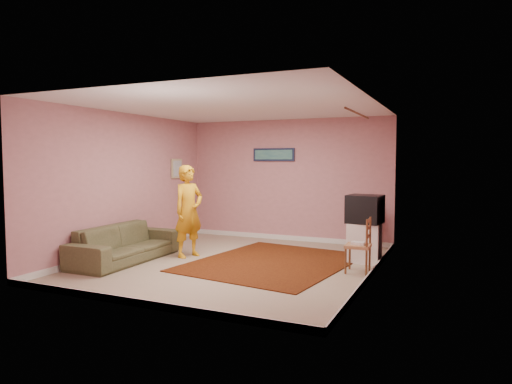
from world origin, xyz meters
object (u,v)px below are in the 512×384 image
at_px(chair_b, 358,239).
at_px(person, 189,211).
at_px(crt_tv, 365,209).
at_px(chair_a, 367,221).
at_px(sofa, 125,243).
at_px(tv_cabinet, 364,242).

distance_m(chair_b, person, 3.02).
xyz_separation_m(crt_tv, person, (-2.95, -0.86, -0.08)).
bearing_deg(chair_a, person, -153.56).
xyz_separation_m(crt_tv, chair_b, (0.06, -0.78, -0.39)).
distance_m(crt_tv, chair_b, 0.87).
bearing_deg(chair_a, chair_b, -93.07).
relative_size(chair_b, person, 0.28).
height_order(chair_a, sofa, chair_a).
distance_m(tv_cabinet, person, 3.12).
height_order(chair_a, chair_b, chair_a).
height_order(chair_b, person, person).
relative_size(chair_a, person, 0.30).
bearing_deg(chair_a, crt_tv, -91.26).
bearing_deg(chair_b, crt_tv, -177.73).
bearing_deg(crt_tv, chair_a, 105.32).
relative_size(tv_cabinet, chair_b, 1.44).
bearing_deg(chair_a, sofa, -151.75).
xyz_separation_m(crt_tv, chair_a, (-0.18, 1.18, -0.35)).
bearing_deg(sofa, person, -47.15).
bearing_deg(tv_cabinet, sofa, -156.66).
xyz_separation_m(tv_cabinet, person, (-2.96, -0.86, 0.49)).
xyz_separation_m(chair_b, person, (-3.01, -0.08, 0.30)).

